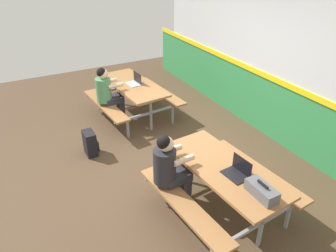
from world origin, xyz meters
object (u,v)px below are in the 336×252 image
Objects in this scene: backpack_dark at (90,143)px; picnic_table_right at (223,178)px; picnic_table_left at (133,91)px; student_nearer at (108,91)px; laptop_dark at (237,172)px; toolbox_grey at (262,191)px; student_further at (170,167)px; laptop_silver at (135,82)px.

picnic_table_right is at bearing 28.17° from backpack_dark.
student_nearer reaches higher than picnic_table_left.
laptop_dark is 0.84× the size of toolbox_grey.
picnic_table_left is at bearing 179.98° from laptop_dark.
student_further reaches higher than picnic_table_right.
laptop_dark is at bearing 15.22° from picnic_table_right.
toolbox_grey is (0.43, -0.00, 0.02)m from laptop_dark.
laptop_silver is (-0.03, 0.59, 0.08)m from student_nearer.
picnic_table_right is at bearing -175.37° from toolbox_grey.
laptop_dark reaches higher than backpack_dark.
picnic_table_left is 1.00× the size of picnic_table_right.
student_nearer is 1.25m from backpack_dark.
student_nearer is 3.02× the size of toolbox_grey.
student_nearer is 3.58× the size of laptop_dark.
picnic_table_left is 5.50× the size of laptop_dark.
backpack_dark is at bearing -151.83° from picnic_table_right.
laptop_silver is 3.36m from laptop_dark.
toolbox_grey is (0.63, 0.05, 0.24)m from picnic_table_right.
picnic_table_left is 4.21× the size of backpack_dark.
laptop_silver is at bearing 178.32° from picnic_table_right.
picnic_table_left is at bearing 179.01° from picnic_table_right.
laptop_dark is at bearing -0.02° from picnic_table_left.
student_nearer is (0.04, -0.56, 0.13)m from picnic_table_left.
toolbox_grey is at bearing -0.33° from laptop_dark.
laptop_dark is (3.33, 0.55, 0.08)m from student_nearer.
student_further reaches higher than picnic_table_left.
student_nearer is at bearing -170.93° from picnic_table_right.
toolbox_grey is (3.80, -0.00, 0.24)m from picnic_table_left.
backpack_dark is at bearing -36.13° from student_nearer.
toolbox_grey is at bearing 8.34° from student_nearer.
picnic_table_right is (3.17, -0.05, 0.00)m from picnic_table_left.
student_nearer is at bearing -171.66° from toolbox_grey.
laptop_silver is 0.77× the size of backpack_dark.
laptop_dark is 0.43m from toolbox_grey.
laptop_dark reaches higher than toolbox_grey.
toolbox_grey is 0.91× the size of backpack_dark.
student_further is (-0.39, -0.59, 0.13)m from picnic_table_right.
toolbox_grey is at bearing -0.63° from laptop_silver.
laptop_dark is at bearing -0.67° from laptop_silver.
student_nearer is 1.00× the size of student_further.
toolbox_grey reaches higher than picnic_table_left.
backpack_dark is (-2.83, -1.23, -0.60)m from toolbox_grey.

